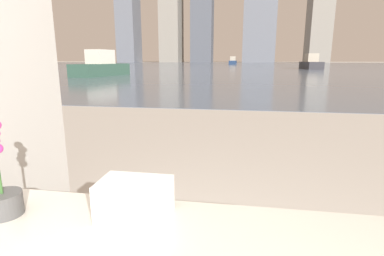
{
  "coord_description": "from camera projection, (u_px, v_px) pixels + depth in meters",
  "views": [
    {
      "loc": [
        0.28,
        -0.12,
        1.19
      ],
      "look_at": [
        -0.1,
        2.2,
        0.65
      ],
      "focal_mm": 28.0,
      "sensor_mm": 36.0,
      "label": 1
    }
  ],
  "objects": [
    {
      "name": "harbor_water",
      "position": [
        241.0,
        65.0,
        60.04
      ],
      "size": [
        180.0,
        110.0,
        0.01
      ],
      "color": "slate",
      "rests_on": "ground_plane"
    },
    {
      "name": "harbor_boat_0",
      "position": [
        311.0,
        64.0,
        36.79
      ],
      "size": [
        1.97,
        5.07,
        1.87
      ],
      "color": "#2D2D33",
      "rests_on": "harbor_water"
    },
    {
      "name": "skyline_tower_0",
      "position": [
        128.0,
        5.0,
        116.08
      ],
      "size": [
        7.25,
        9.73,
        43.52
      ],
      "color": "slate",
      "rests_on": "ground_plane"
    },
    {
      "name": "towel_stack",
      "position": [
        135.0,
        199.0,
        1.22
      ],
      "size": [
        0.29,
        0.19,
        0.16
      ],
      "color": "white",
      "rests_on": "bathtub"
    },
    {
      "name": "potted_orchid",
      "position": [
        2.0,
        194.0,
        1.24
      ],
      "size": [
        0.15,
        0.15,
        0.44
      ],
      "color": "#4C4C4C",
      "rests_on": "bathtub"
    },
    {
      "name": "harbor_boat_3",
      "position": [
        101.0,
        67.0,
        21.47
      ],
      "size": [
        2.6,
        5.15,
        1.84
      ],
      "color": "#335647",
      "rests_on": "harbor_water"
    },
    {
      "name": "skyline_tower_2",
      "position": [
        202.0,
        1.0,
        111.27
      ],
      "size": [
        7.84,
        9.17,
        44.88
      ],
      "color": "#4C515B",
      "rests_on": "ground_plane"
    },
    {
      "name": "harbor_boat_2",
      "position": [
        233.0,
        62.0,
        71.39
      ],
      "size": [
        1.79,
        4.96,
        1.85
      ],
      "color": "navy",
      "rests_on": "harbor_water"
    }
  ]
}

